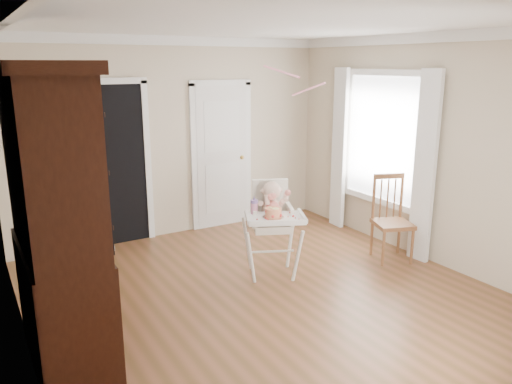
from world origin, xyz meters
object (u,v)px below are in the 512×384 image
china_cabinet (57,222)px  dining_chair (392,221)px  cake (273,213)px  sippy_cup (254,206)px  high_chair (272,218)px

china_cabinet → dining_chair: (3.86, 0.26, -0.70)m
cake → dining_chair: (1.66, -0.10, -0.33)m
sippy_cup → china_cabinet: china_cabinet is taller
sippy_cup → dining_chair: dining_chair is taller
high_chair → dining_chair: (1.53, -0.33, -0.20)m
sippy_cup → dining_chair: 1.83m
cake → china_cabinet: size_ratio=0.10×
sippy_cup → dining_chair: size_ratio=0.19×
china_cabinet → sippy_cup: bearing=15.6°
high_chair → dining_chair: bearing=12.7°
dining_chair → china_cabinet: bearing=-154.7°
sippy_cup → cake: bearing=-64.6°
cake → sippy_cup: sippy_cup is taller
high_chair → sippy_cup: 0.29m
sippy_cup → dining_chair: bearing=-10.3°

